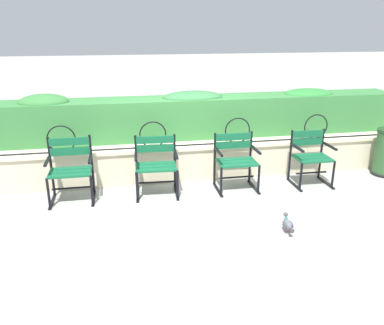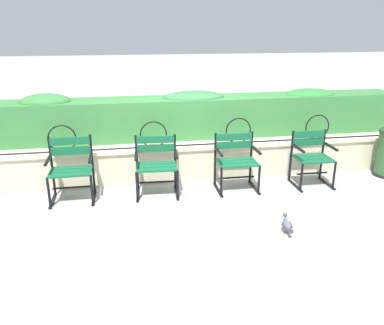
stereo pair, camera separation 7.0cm
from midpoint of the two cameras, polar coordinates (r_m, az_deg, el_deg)
The scene contains 9 objects.
ground_plane at distance 5.58m, azimuth 0.59°, elevation -5.76°, with size 60.00×60.00×0.00m, color #9E9E99.
stone_wall at distance 6.31m, azimuth -0.92°, elevation 0.16°, with size 7.94×0.41×0.58m.
iron_arch_fence at distance 6.06m, azimuth -4.45°, elevation 3.80°, with size 7.39×0.02×0.42m.
hedge_row at distance 6.61m, azimuth -1.67°, elevation 6.87°, with size 7.78×0.66×0.79m.
park_chair_leftmost at distance 5.77m, azimuth -16.99°, elevation -0.69°, with size 0.61×0.52×0.90m.
park_chair_centre_left at distance 5.73m, azimuth -4.90°, elevation -0.12°, with size 0.65×0.56×0.85m.
park_chair_centre_right at distance 5.92m, azimuth 6.81°, elevation 0.44°, with size 0.62×0.53×0.84m.
park_chair_rightmost at distance 6.34m, azimuth 17.42°, elevation 0.89°, with size 0.57×0.53×0.83m.
pigeon_near_chairs at distance 4.88m, azimuth 14.15°, elevation -8.83°, with size 0.12×0.29×0.22m.
Camera 2 is at (-0.89, -4.97, 2.37)m, focal length 36.40 mm.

